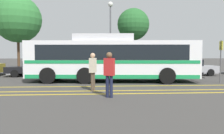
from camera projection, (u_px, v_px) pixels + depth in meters
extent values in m
plane|color=#423F3D|center=(106.00, 81.00, 14.89)|extent=(220.00, 220.00, 0.00)
cube|color=gold|center=(115.00, 86.00, 12.34)|extent=(30.90, 0.20, 0.01)
cube|color=gold|center=(117.00, 91.00, 10.75)|extent=(30.90, 0.20, 0.01)
cube|color=gold|center=(119.00, 94.00, 9.89)|extent=(30.90, 0.20, 0.01)
cube|color=#99999E|center=(108.00, 73.00, 20.30)|extent=(38.90, 0.36, 0.15)
cube|color=white|center=(112.00, 59.00, 14.46)|extent=(11.08, 3.45, 2.34)
cube|color=black|center=(112.00, 53.00, 14.43)|extent=(9.56, 3.36, 0.93)
cube|color=#198C4C|center=(112.00, 61.00, 14.46)|extent=(10.86, 3.47, 0.20)
cube|color=#198C4C|center=(112.00, 75.00, 14.51)|extent=(10.86, 3.46, 0.24)
cube|color=black|center=(195.00, 58.00, 14.33)|extent=(0.24, 2.19, 1.67)
cube|color=black|center=(195.00, 44.00, 14.28)|extent=(0.20, 1.74, 0.24)
cube|color=silver|center=(104.00, 38.00, 14.39)|extent=(3.98, 2.33, 0.44)
cube|color=black|center=(199.00, 73.00, 14.38)|extent=(0.21, 1.87, 0.04)
cube|color=black|center=(199.00, 76.00, 14.39)|extent=(0.21, 1.87, 0.04)
cylinder|color=black|center=(159.00, 73.00, 15.63)|extent=(1.02, 0.37, 1.00)
cylinder|color=black|center=(167.00, 76.00, 13.24)|extent=(1.02, 0.37, 1.00)
cylinder|color=black|center=(90.00, 73.00, 15.74)|extent=(1.02, 0.37, 1.00)
cylinder|color=black|center=(85.00, 76.00, 13.35)|extent=(1.02, 0.37, 1.00)
cylinder|color=black|center=(58.00, 73.00, 15.79)|extent=(1.02, 0.37, 1.00)
cylinder|color=black|center=(48.00, 76.00, 13.40)|extent=(1.02, 0.37, 1.00)
cube|color=black|center=(35.00, 70.00, 18.27)|extent=(4.55, 2.11, 0.51)
cube|color=black|center=(36.00, 64.00, 18.26)|extent=(1.97, 1.71, 0.47)
cylinder|color=black|center=(15.00, 74.00, 17.25)|extent=(0.61, 0.24, 0.60)
cylinder|color=black|center=(21.00, 72.00, 18.94)|extent=(0.61, 0.24, 0.60)
cylinder|color=black|center=(50.00, 73.00, 17.63)|extent=(0.61, 0.24, 0.60)
cylinder|color=black|center=(53.00, 72.00, 19.32)|extent=(0.61, 0.24, 0.60)
cube|color=black|center=(115.00, 68.00, 18.64)|extent=(4.11, 2.00, 0.68)
cube|color=black|center=(114.00, 61.00, 18.61)|extent=(1.77, 1.66, 0.53)
cylinder|color=black|center=(129.00, 71.00, 19.52)|extent=(0.61, 0.23, 0.60)
cylinder|color=black|center=(130.00, 73.00, 17.83)|extent=(0.61, 0.23, 0.60)
cylinder|color=black|center=(101.00, 71.00, 19.49)|extent=(0.61, 0.23, 0.60)
cylinder|color=black|center=(100.00, 73.00, 17.80)|extent=(0.61, 0.23, 0.60)
cube|color=#9E9EA3|center=(190.00, 69.00, 19.02)|extent=(4.62, 1.87, 0.54)
cube|color=black|center=(189.00, 63.00, 18.99)|extent=(1.95, 1.61, 0.55)
cylinder|color=black|center=(201.00, 71.00, 20.01)|extent=(0.60, 0.21, 0.60)
cylinder|color=black|center=(211.00, 73.00, 18.30)|extent=(0.60, 0.21, 0.60)
cylinder|color=black|center=(170.00, 71.00, 19.77)|extent=(0.60, 0.21, 0.60)
cylinder|color=black|center=(178.00, 73.00, 18.07)|extent=(0.60, 0.21, 0.60)
cylinder|color=brown|center=(94.00, 81.00, 10.78)|extent=(0.14, 0.14, 0.90)
cylinder|color=brown|center=(92.00, 82.00, 10.62)|extent=(0.14, 0.14, 0.90)
cube|color=beige|center=(93.00, 65.00, 10.66)|extent=(0.37, 0.47, 0.71)
sphere|color=tan|center=(93.00, 55.00, 10.63)|extent=(0.24, 0.24, 0.24)
cylinder|color=#191E38|center=(111.00, 87.00, 8.97)|extent=(0.14, 0.14, 0.91)
cylinder|color=#191E38|center=(107.00, 86.00, 9.03)|extent=(0.14, 0.14, 0.91)
cube|color=red|center=(109.00, 67.00, 8.96)|extent=(0.47, 0.39, 0.72)
sphere|color=brown|center=(109.00, 55.00, 8.93)|extent=(0.25, 0.25, 0.25)
cylinder|color=#59595E|center=(221.00, 62.00, 13.60)|extent=(0.07, 0.07, 2.68)
cube|color=yellow|center=(221.00, 46.00, 13.55)|extent=(0.07, 0.40, 0.56)
cylinder|color=#59595E|center=(110.00, 40.00, 20.90)|extent=(0.14, 0.14, 6.35)
sphere|color=silver|center=(110.00, 4.00, 20.72)|extent=(0.49, 0.49, 0.49)
cylinder|color=#513823|center=(133.00, 55.00, 21.88)|extent=(0.28, 0.28, 3.64)
sphere|color=#28662D|center=(133.00, 24.00, 21.72)|extent=(3.18, 3.18, 3.18)
cylinder|color=#513823|center=(19.00, 54.00, 23.45)|extent=(0.28, 0.28, 3.73)
sphere|color=#337A38|center=(18.00, 19.00, 23.25)|extent=(4.97, 4.97, 4.97)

